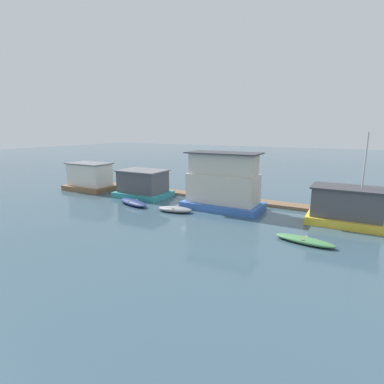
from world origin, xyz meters
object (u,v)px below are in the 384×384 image
Objects in this scene: houseboat_yellow at (346,207)px; mooring_post_centre at (122,183)px; houseboat_blue at (223,184)px; houseboat_brown at (90,178)px; houseboat_teal at (143,184)px; dinghy_grey at (175,209)px; mooring_post_near_right at (107,179)px; dinghy_navy at (133,202)px; dinghy_green at (305,240)px.

houseboat_yellow is 25.00m from mooring_post_centre.
houseboat_yellow reaches higher than houseboat_blue.
houseboat_yellow is 4.13× the size of mooring_post_centre.
mooring_post_centre is at bearing 170.45° from houseboat_blue.
houseboat_brown is 17.90m from houseboat_blue.
houseboat_brown is at bearing -179.05° from houseboat_teal.
houseboat_blue is 5.06m from dinghy_grey.
mooring_post_centre is (-4.76, 1.96, -0.53)m from houseboat_teal.
houseboat_yellow is 27.65m from mooring_post_near_right.
dinghy_grey is at bearing -165.33° from houseboat_yellow.
houseboat_brown is 2.80× the size of mooring_post_near_right.
houseboat_blue is 9.10m from dinghy_navy.
dinghy_navy is (9.56, -3.36, -1.28)m from houseboat_brown.
houseboat_yellow reaches higher than houseboat_teal.
houseboat_blue is 1.69× the size of dinghy_navy.
houseboat_brown is at bearing 160.63° from dinghy_navy.
dinghy_navy reaches higher than dinghy_grey.
dinghy_green is (16.55, -2.44, -0.06)m from dinghy_navy.
mooring_post_centre is (-14.55, 2.45, -1.54)m from houseboat_blue.
dinghy_grey is at bearing -1.63° from dinghy_navy.
houseboat_blue is 10.42m from houseboat_yellow.
dinghy_green is (18.02, -5.93, -1.19)m from houseboat_teal.
dinghy_grey is 1.98× the size of mooring_post_centre.
dinghy_green is at bearing -17.23° from mooring_post_near_right.
houseboat_yellow is at bearing 2.42° from houseboat_blue.
mooring_post_near_right is at bearing 162.77° from dinghy_green.
houseboat_brown reaches higher than mooring_post_centre.
houseboat_teal reaches higher than mooring_post_centre.
mooring_post_near_right reaches higher than dinghy_green.
mooring_post_near_right is (0.66, 2.09, -0.46)m from houseboat_brown.
houseboat_blue is 17.44m from mooring_post_near_right.
houseboat_blue is 1.03× the size of houseboat_yellow.
dinghy_navy is 4.99m from dinghy_grey.
mooring_post_centre reaches higher than dinghy_green.
dinghy_green is at bearing -33.49° from houseboat_blue.
dinghy_grey is at bearing -13.53° from houseboat_brown.
dinghy_navy is 2.51× the size of mooring_post_centre.
houseboat_teal is at bearing 161.77° from dinghy_green.
houseboat_teal reaches higher than dinghy_navy.
houseboat_blue is at bearing -9.55° from mooring_post_centre.
houseboat_yellow reaches higher than mooring_post_centre.
houseboat_teal reaches higher than dinghy_green.
houseboat_yellow is (20.15, -0.05, 0.02)m from houseboat_teal.
houseboat_teal is at bearing 177.13° from houseboat_blue.
houseboat_brown is at bearing 166.47° from dinghy_grey.
mooring_post_near_right is (-17.21, 2.45, -1.34)m from houseboat_blue.
dinghy_grey is (6.46, -3.64, -1.15)m from houseboat_teal.
mooring_post_near_right is at bearing 180.00° from mooring_post_centre.
houseboat_brown is 26.77m from dinghy_green.
houseboat_yellow is 2.09× the size of dinghy_grey.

